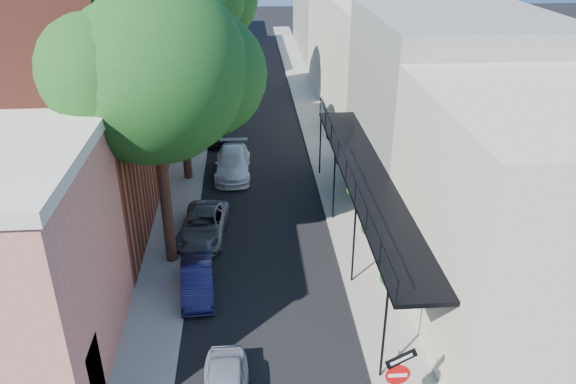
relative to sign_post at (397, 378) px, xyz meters
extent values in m
cube|color=black|center=(-3.16, 29.03, -2.03)|extent=(6.00, 64.00, 0.01)
cube|color=gray|center=(-7.16, 29.03, -1.98)|extent=(2.00, 64.00, 0.12)
cube|color=gray|center=(0.84, 29.03, -1.98)|extent=(2.00, 64.00, 0.12)
cube|color=beige|center=(-8.21, 1.53, -0.84)|extent=(0.10, 1.20, 2.20)
cube|color=maroon|center=(-13.16, 13.03, 3.96)|extent=(10.00, 12.00, 12.00)
cube|color=gray|center=(-8.18, 13.03, 5.96)|extent=(0.06, 7.00, 4.00)
cube|color=gray|center=(-12.16, 25.03, 2.46)|extent=(8.00, 12.00, 9.00)
cube|color=beige|center=(-12.16, 39.03, 2.96)|extent=(8.00, 16.00, 10.00)
cube|color=#DD8571|center=(-12.16, 53.03, 1.96)|extent=(8.00, 12.00, 8.00)
cube|color=beige|center=(5.84, 4.53, 1.96)|extent=(8.00, 9.00, 8.00)
cube|color=gray|center=(5.84, 14.03, 2.46)|extent=(8.00, 10.00, 9.00)
cube|color=beige|center=(5.84, 29.03, 1.96)|extent=(8.00, 20.00, 8.00)
cube|color=gray|center=(5.84, 47.03, 2.96)|extent=(8.00, 16.00, 10.00)
cube|color=black|center=(1.04, 9.03, 1.46)|extent=(2.00, 16.00, 0.15)
cube|color=black|center=(0.09, 9.03, 2.34)|extent=(0.05, 16.00, 0.05)
cylinder|color=black|center=(0.14, 2.03, -0.23)|extent=(0.08, 0.08, 3.40)
cylinder|color=black|center=(0.14, 17.03, -0.23)|extent=(0.08, 0.08, 3.40)
sphere|color=#154413|center=(0.44, 3.03, 1.01)|extent=(0.60, 0.60, 0.60)
sphere|color=#154413|center=(0.44, 9.03, 1.01)|extent=(0.60, 0.60, 0.60)
sphere|color=#154413|center=(0.44, 15.03, 1.01)|extent=(0.60, 0.60, 0.60)
cylinder|color=red|center=(-0.01, -0.01, 0.11)|extent=(0.66, 0.04, 0.66)
cube|color=white|center=(-0.01, -0.04, 0.11)|extent=(0.50, 0.02, 0.10)
cylinder|color=white|center=(-0.01, 0.01, 0.11)|extent=(0.70, 0.02, 0.70)
cube|color=black|center=(0.04, -0.02, 0.66)|extent=(0.89, 0.15, 0.58)
cube|color=white|center=(0.04, -0.05, 0.66)|extent=(0.60, 0.10, 0.31)
cylinder|color=black|center=(-6.96, 9.03, 1.46)|extent=(0.44, 0.44, 7.00)
sphere|color=#154413|center=(-6.96, 9.03, 5.98)|extent=(6.80, 6.80, 6.80)
sphere|color=#154413|center=(-5.26, 10.05, 5.48)|extent=(4.76, 4.76, 4.76)
cylinder|color=black|center=(-6.96, 17.03, 1.11)|extent=(0.44, 0.44, 6.30)
sphere|color=#154413|center=(-6.96, 17.03, 5.16)|extent=(6.00, 6.00, 6.00)
sphere|color=#154413|center=(-5.46, 17.93, 4.66)|extent=(4.20, 4.20, 4.20)
cylinder|color=black|center=(-6.96, 26.03, 1.64)|extent=(0.44, 0.44, 7.35)
sphere|color=#154413|center=(-5.21, 27.08, 5.86)|extent=(4.90, 4.90, 4.90)
imported|color=#14143F|center=(-5.76, 6.85, -1.48)|extent=(1.44, 3.46, 1.11)
imported|color=slate|center=(-5.76, 10.93, -1.45)|extent=(2.34, 4.37, 1.17)
imported|color=white|center=(-4.56, 17.49, -1.37)|extent=(1.93, 4.60, 1.33)
imported|color=black|center=(-5.59, 22.48, -1.45)|extent=(1.74, 3.59, 1.18)
camera|label=1|loc=(-3.65, -10.66, 10.85)|focal=35.00mm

